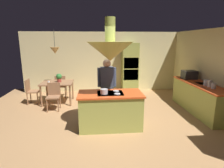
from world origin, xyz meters
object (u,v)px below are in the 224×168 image
oven_tower (130,68)px  cup_on_table (49,82)px  dining_table (57,85)px  canister_flour (214,86)px  chair_facing_island (54,94)px  person_at_island (107,85)px  potted_plant_on_table (59,77)px  kitchen_island (110,110)px  chair_at_corner (31,90)px  canister_tea (206,83)px  canister_sugar (210,84)px  cooking_pot_on_cooktop (104,91)px  chair_by_back_wall (61,85)px  microwave_on_counter (189,75)px

oven_tower → cup_on_table: size_ratio=23.31×
cup_on_table → dining_table: bearing=43.5°
canister_flour → chair_facing_island: bearing=164.7°
person_at_island → potted_plant_on_table: size_ratio=5.60×
chair_facing_island → dining_table: bearing=90.0°
oven_tower → dining_table: (-2.80, -1.14, -0.39)m
kitchen_island → person_at_island: bearing=93.1°
kitchen_island → person_at_island: (-0.04, 0.69, 0.51)m
chair_facing_island → chair_at_corner: (-0.92, 0.67, 0.00)m
dining_table → canister_flour: bearing=-22.8°
chair_facing_island → canister_tea: (4.54, -0.88, 0.49)m
oven_tower → person_at_island: (-1.14, -2.56, -0.08)m
chair_facing_island → potted_plant_on_table: size_ratio=2.90×
chair_at_corner → canister_tea: 5.70m
oven_tower → chair_facing_island: (-2.80, -1.82, -0.55)m
oven_tower → canister_sugar: (1.74, -2.88, -0.04)m
canister_flour → canister_tea: canister_tea is taller
dining_table → cup_on_table: (-0.24, -0.23, 0.14)m
chair_facing_island → chair_at_corner: 1.14m
cup_on_table → cooking_pot_on_cooktop: 2.69m
chair_facing_island → canister_flour: canister_flour is taller
person_at_island → dining_table: bearing=139.7°
cup_on_table → chair_by_back_wall: bearing=75.1°
canister_tea → chair_at_corner: bearing=164.1°
oven_tower → microwave_on_counter: size_ratio=4.56×
person_at_island → canister_sugar: (2.88, -0.32, 0.04)m
canister_sugar → chair_at_corner: bearing=162.4°
microwave_on_counter → cooking_pot_on_cooktop: (-3.00, -1.67, -0.06)m
dining_table → cooking_pot_on_cooktop: 2.73m
cup_on_table → cooking_pot_on_cooktop: cooking_pot_on_cooktop is taller
person_at_island → canister_tea: bearing=-2.8°
kitchen_island → canister_sugar: canister_sugar is taller
chair_facing_island → canister_tea: size_ratio=5.10×
chair_at_corner → chair_by_back_wall: bearing=-53.7°
kitchen_island → canister_flour: (2.84, 0.19, 0.53)m
person_at_island → canister_tea: (2.88, -0.14, 0.03)m
chair_by_back_wall → canister_sugar: 5.16m
kitchen_island → oven_tower: 3.47m
oven_tower → cooking_pot_on_cooktop: (-1.26, -3.37, -0.06)m
person_at_island → canister_tea: size_ratio=9.85×
kitchen_island → oven_tower: oven_tower is taller
dining_table → canister_sugar: size_ratio=5.67×
dining_table → microwave_on_counter: 4.59m
kitchen_island → person_at_island: 0.86m
potted_plant_on_table → canister_sugar: canister_sugar is taller
microwave_on_counter → chair_at_corner: bearing=174.1°
oven_tower → potted_plant_on_table: oven_tower is taller
chair_by_back_wall → cooking_pot_on_cooktop: 3.32m
canister_sugar → canister_tea: 0.18m
chair_by_back_wall → oven_tower: bearing=-170.5°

